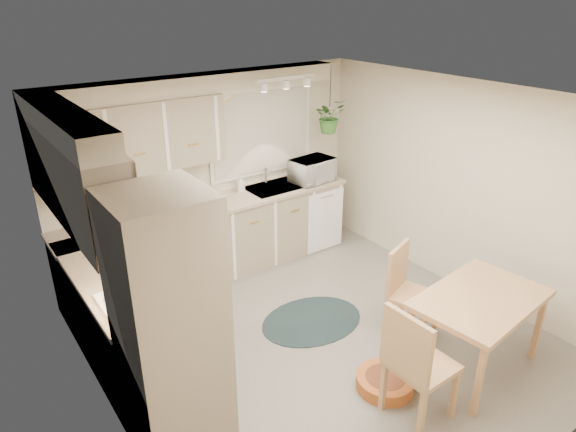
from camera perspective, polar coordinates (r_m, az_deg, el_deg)
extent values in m
plane|color=slate|center=(5.34, 3.49, -13.57)|extent=(4.20, 4.20, 0.00)
plane|color=white|center=(4.32, 4.30, 12.58)|extent=(4.20, 4.20, 0.00)
cube|color=beige|center=(6.34, -8.31, 4.84)|extent=(4.00, 0.04, 2.40)
cube|color=beige|center=(3.60, 26.22, -13.58)|extent=(4.00, 0.04, 2.40)
cube|color=beige|center=(3.90, -19.81, -9.28)|extent=(0.04, 4.20, 2.40)
cube|color=beige|center=(6.09, 18.58, 3.00)|extent=(0.04, 4.20, 2.40)
cube|color=gray|center=(5.08, -18.39, -10.85)|extent=(0.60, 1.85, 0.90)
cube|color=gray|center=(6.30, -8.22, -2.71)|extent=(3.60, 0.60, 0.90)
cube|color=tan|center=(4.84, -18.99, -6.22)|extent=(0.64, 1.89, 0.04)
cube|color=tan|center=(6.09, -8.43, 1.22)|extent=(3.64, 0.64, 0.04)
cube|color=gray|center=(3.76, -12.94, -12.47)|extent=(0.65, 0.65, 2.10)
cube|color=silver|center=(3.86, -8.53, -10.99)|extent=(0.02, 0.56, 0.58)
cube|color=gray|center=(4.57, -22.58, 3.92)|extent=(0.35, 2.00, 0.75)
cube|color=gray|center=(5.63, -16.91, 8.28)|extent=(2.00, 0.35, 0.75)
cube|color=beige|center=(4.44, -23.86, 9.61)|extent=(0.30, 2.00, 0.20)
cube|color=beige|center=(5.85, -10.02, 14.27)|extent=(3.60, 0.30, 0.20)
cube|color=silver|center=(4.35, -16.51, -9.10)|extent=(0.52, 0.58, 0.02)
cube|color=silver|center=(4.13, -17.50, -3.85)|extent=(0.40, 0.60, 0.14)
cube|color=beige|center=(6.54, -2.91, 9.30)|extent=(1.40, 0.02, 1.00)
cube|color=silver|center=(6.54, -2.96, 9.32)|extent=(1.50, 0.02, 1.10)
cube|color=#A5A7AC|center=(6.53, -1.49, 2.87)|extent=(0.70, 0.48, 0.10)
cube|color=silver|center=(6.83, 4.18, -0.56)|extent=(0.58, 0.02, 0.83)
cube|color=silver|center=(5.97, -0.23, 15.09)|extent=(0.80, 0.04, 0.04)
cylinder|color=gold|center=(6.14, -7.46, 13.72)|extent=(0.30, 0.03, 0.30)
cube|color=tan|center=(5.09, 20.06, -12.01)|extent=(1.29, 0.93, 0.76)
cube|color=tan|center=(4.38, 14.68, -15.39)|extent=(0.50, 0.50, 1.05)
cube|color=tan|center=(5.29, 13.88, -8.42)|extent=(0.57, 0.57, 0.95)
ellipsoid|color=black|center=(5.59, 2.67, -11.52)|extent=(1.19, 0.94, 0.01)
cylinder|color=#B85C24|center=(4.85, 10.73, -17.68)|extent=(0.60, 0.60, 0.12)
imported|color=silver|center=(6.68, 2.73, 5.39)|extent=(0.58, 0.36, 0.37)
imported|color=silver|center=(6.42, -5.31, 3.18)|extent=(0.11, 0.20, 0.09)
imported|color=#356A2A|center=(6.68, 4.62, 10.62)|extent=(0.41, 0.45, 0.34)
cube|color=black|center=(5.79, -14.43, 1.45)|extent=(0.23, 0.26, 0.34)
cube|color=#A5A7AC|center=(5.98, -10.80, 1.60)|extent=(0.27, 0.19, 0.15)
cube|color=tan|center=(6.01, -10.62, 2.01)|extent=(0.10, 0.10, 0.21)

